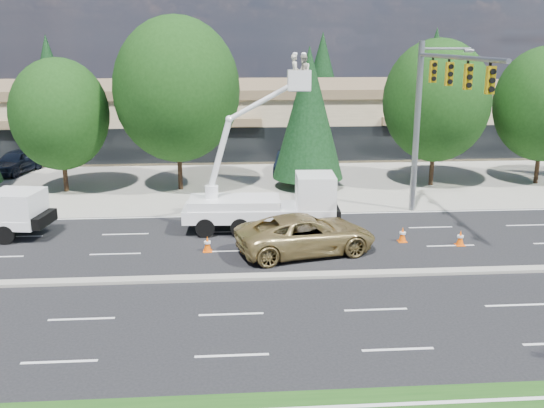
{
  "coord_description": "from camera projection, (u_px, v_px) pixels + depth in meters",
  "views": [
    {
      "loc": [
        0.01,
        -22.14,
        9.02
      ],
      "look_at": [
        1.79,
        2.21,
        2.4
      ],
      "focal_mm": 40.0,
      "sensor_mm": 36.0,
      "label": 1
    }
  ],
  "objects": [
    {
      "name": "tree_front_e",
      "position": [
        309.0,
        113.0,
        37.24
      ],
      "size": [
        4.42,
        4.42,
        8.72
      ],
      "color": "#332114",
      "rests_on": "ground"
    },
    {
      "name": "traffic_cone_c",
      "position": [
        265.0,
        242.0,
        26.91
      ],
      "size": [
        0.4,
        0.4,
        0.7
      ],
      "color": "#FF5A08",
      "rests_on": "ground"
    },
    {
      "name": "signal_mast",
      "position": [
        433.0,
        103.0,
        29.58
      ],
      "size": [
        2.76,
        10.16,
        9.0
      ],
      "color": "gray",
      "rests_on": "ground"
    },
    {
      "name": "minivan",
      "position": [
        306.0,
        234.0,
        26.38
      ],
      "size": [
        6.6,
        4.16,
        1.7
      ],
      "primitive_type": "imported",
      "rotation": [
        0.0,
        0.0,
        1.8
      ],
      "color": "#A1894E",
      "rests_on": "ground"
    },
    {
      "name": "tree_back_c",
      "position": [
        322.0,
        77.0,
        63.42
      ],
      "size": [
        5.02,
        5.02,
        9.9
      ],
      "color": "#332114",
      "rests_on": "ground"
    },
    {
      "name": "tree_back_b",
      "position": [
        188.0,
        69.0,
        62.2
      ],
      "size": [
        5.85,
        5.85,
        11.53
      ],
      "color": "#332114",
      "rests_on": "ground"
    },
    {
      "name": "parked_car_west",
      "position": [
        16.0,
        162.0,
        42.31
      ],
      "size": [
        3.14,
        5.17,
        1.65
      ],
      "primitive_type": "imported",
      "rotation": [
        0.0,
        0.0,
        -0.26
      ],
      "color": "black",
      "rests_on": "ground"
    },
    {
      "name": "traffic_cone_d",
      "position": [
        403.0,
        235.0,
        27.96
      ],
      "size": [
        0.4,
        0.4,
        0.7
      ],
      "color": "#FF5A08",
      "rests_on": "ground"
    },
    {
      "name": "traffic_cone_b",
      "position": [
        207.0,
        244.0,
        26.66
      ],
      "size": [
        0.4,
        0.4,
        0.7
      ],
      "color": "#FF5A08",
      "rests_on": "ground"
    },
    {
      "name": "ground",
      "position": [
        230.0,
        279.0,
        23.67
      ],
      "size": [
        140.0,
        140.0,
        0.0
      ],
      "primitive_type": "plane",
      "color": "black",
      "rests_on": "ground"
    },
    {
      "name": "tree_back_d",
      "position": [
        434.0,
        74.0,
        64.21
      ],
      "size": [
        5.23,
        5.23,
        10.32
      ],
      "color": "#332114",
      "rests_on": "ground"
    },
    {
      "name": "tree_front_f",
      "position": [
        436.0,
        101.0,
        37.62
      ],
      "size": [
        6.62,
        6.62,
        9.19
      ],
      "color": "#332114",
      "rests_on": "ground"
    },
    {
      "name": "road_median",
      "position": [
        230.0,
        277.0,
        23.66
      ],
      "size": [
        120.0,
        0.55,
        0.12
      ],
      "primitive_type": "cube",
      "color": "#9A998C",
      "rests_on": "ground"
    },
    {
      "name": "strip_mall",
      "position": [
        227.0,
        115.0,
        51.78
      ],
      "size": [
        50.4,
        15.4,
        5.5
      ],
      "color": "tan",
      "rests_on": "ground"
    },
    {
      "name": "tree_front_d",
      "position": [
        177.0,
        90.0,
        36.29
      ],
      "size": [
        7.58,
        7.58,
        10.51
      ],
      "color": "#332114",
      "rests_on": "ground"
    },
    {
      "name": "tree_front_c",
      "position": [
        60.0,
        114.0,
        36.17
      ],
      "size": [
        5.83,
        5.83,
        8.08
      ],
      "color": "#332114",
      "rests_on": "ground"
    },
    {
      "name": "tree_back_a",
      "position": [
        49.0,
        79.0,
        61.48
      ],
      "size": [
        4.89,
        4.89,
        9.63
      ],
      "color": "#332114",
      "rests_on": "ground"
    },
    {
      "name": "bucket_truck",
      "position": [
        272.0,
        194.0,
        29.28
      ],
      "size": [
        7.39,
        2.63,
        8.49
      ],
      "rotation": [
        0.0,
        0.0,
        -0.04
      ],
      "color": "white",
      "rests_on": "ground"
    },
    {
      "name": "parked_car_east",
      "position": [
        289.0,
        162.0,
        42.44
      ],
      "size": [
        2.58,
        4.81,
        1.51
      ],
      "primitive_type": "imported",
      "rotation": [
        0.0,
        0.0,
        -0.23
      ],
      "color": "black",
      "rests_on": "ground"
    },
    {
      "name": "traffic_cone_e",
      "position": [
        460.0,
        238.0,
        27.47
      ],
      "size": [
        0.4,
        0.4,
        0.7
      ],
      "color": "#FF5A08",
      "rests_on": "ground"
    },
    {
      "name": "concrete_apron",
      "position": [
        228.0,
        172.0,
        42.92
      ],
      "size": [
        140.0,
        22.0,
        0.01
      ],
      "primitive_type": "cube",
      "color": "#9A998C",
      "rests_on": "ground"
    }
  ]
}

